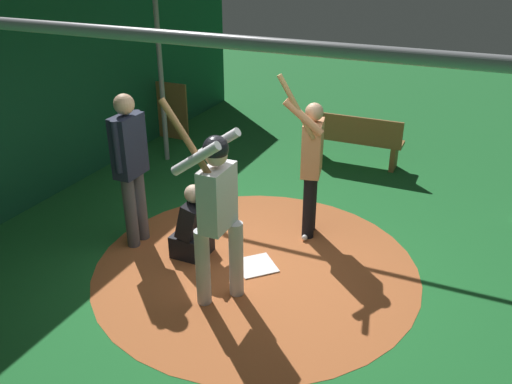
{
  "coord_description": "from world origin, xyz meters",
  "views": [
    {
      "loc": [
        2.09,
        -4.67,
        3.41
      ],
      "look_at": [
        0.0,
        0.0,
        0.95
      ],
      "focal_mm": 37.22,
      "sensor_mm": 36.0,
      "label": 1
    }
  ],
  "objects_px": {
    "home_plate": "(256,265)",
    "bench": "(355,139)",
    "umpire": "(130,162)",
    "batter": "(216,205)",
    "catcher": "(195,228)",
    "bat_rack": "(166,111)",
    "baseball_0": "(305,238)",
    "visitor": "(311,161)"
  },
  "relations": [
    {
      "from": "batter",
      "to": "visitor",
      "type": "height_order",
      "value": "batter"
    },
    {
      "from": "catcher",
      "to": "bench",
      "type": "relative_size",
      "value": 0.6
    },
    {
      "from": "batter",
      "to": "catcher",
      "type": "height_order",
      "value": "batter"
    },
    {
      "from": "visitor",
      "to": "catcher",
      "type": "bearing_deg",
      "value": -147.67
    },
    {
      "from": "bench",
      "to": "visitor",
      "type": "bearing_deg",
      "value": -88.79
    },
    {
      "from": "umpire",
      "to": "baseball_0",
      "type": "height_order",
      "value": "umpire"
    },
    {
      "from": "catcher",
      "to": "bat_rack",
      "type": "relative_size",
      "value": 0.87
    },
    {
      "from": "home_plate",
      "to": "umpire",
      "type": "relative_size",
      "value": 0.22
    },
    {
      "from": "batter",
      "to": "bench",
      "type": "xyz_separation_m",
      "value": [
        0.35,
        4.14,
        -0.66
      ]
    },
    {
      "from": "catcher",
      "to": "baseball_0",
      "type": "height_order",
      "value": "catcher"
    },
    {
      "from": "batter",
      "to": "baseball_0",
      "type": "bearing_deg",
      "value": 73.59
    },
    {
      "from": "batter",
      "to": "baseball_0",
      "type": "xyz_separation_m",
      "value": [
        0.43,
        1.46,
        -1.05
      ]
    },
    {
      "from": "catcher",
      "to": "umpire",
      "type": "relative_size",
      "value": 0.49
    },
    {
      "from": "bat_rack",
      "to": "bench",
      "type": "distance_m",
      "value": 3.57
    },
    {
      "from": "bat_rack",
      "to": "umpire",
      "type": "bearing_deg",
      "value": -62.61
    },
    {
      "from": "home_plate",
      "to": "catcher",
      "type": "distance_m",
      "value": 0.83
    },
    {
      "from": "home_plate",
      "to": "bench",
      "type": "height_order",
      "value": "bench"
    },
    {
      "from": "catcher",
      "to": "bat_rack",
      "type": "bearing_deg",
      "value": 127.16
    },
    {
      "from": "umpire",
      "to": "baseball_0",
      "type": "relative_size",
      "value": 25.3
    },
    {
      "from": "baseball_0",
      "to": "batter",
      "type": "bearing_deg",
      "value": -106.41
    },
    {
      "from": "umpire",
      "to": "catcher",
      "type": "bearing_deg",
      "value": 1.99
    },
    {
      "from": "home_plate",
      "to": "bench",
      "type": "bearing_deg",
      "value": 86.07
    },
    {
      "from": "catcher",
      "to": "bat_rack",
      "type": "xyz_separation_m",
      "value": [
        -2.57,
        3.4,
        0.14
      ]
    },
    {
      "from": "bench",
      "to": "catcher",
      "type": "bearing_deg",
      "value": -105.81
    },
    {
      "from": "visitor",
      "to": "baseball_0",
      "type": "relative_size",
      "value": 28.01
    },
    {
      "from": "batter",
      "to": "umpire",
      "type": "xyz_separation_m",
      "value": [
        -1.45,
        0.6,
        -0.03
      ]
    },
    {
      "from": "batter",
      "to": "bench",
      "type": "bearing_deg",
      "value": 85.19
    },
    {
      "from": "batter",
      "to": "catcher",
      "type": "bearing_deg",
      "value": 135.8
    },
    {
      "from": "home_plate",
      "to": "bench",
      "type": "xyz_separation_m",
      "value": [
        0.24,
        3.46,
        0.42
      ]
    },
    {
      "from": "catcher",
      "to": "visitor",
      "type": "height_order",
      "value": "visitor"
    },
    {
      "from": "bat_rack",
      "to": "bench",
      "type": "bearing_deg",
      "value": 1.88
    },
    {
      "from": "bench",
      "to": "baseball_0",
      "type": "xyz_separation_m",
      "value": [
        0.08,
        -2.69,
        -0.39
      ]
    },
    {
      "from": "home_plate",
      "to": "catcher",
      "type": "xyz_separation_m",
      "value": [
        -0.76,
        -0.06,
        0.34
      ]
    },
    {
      "from": "bat_rack",
      "to": "bench",
      "type": "relative_size",
      "value": 0.69
    },
    {
      "from": "bat_rack",
      "to": "bench",
      "type": "height_order",
      "value": "bat_rack"
    },
    {
      "from": "baseball_0",
      "to": "visitor",
      "type": "bearing_deg",
      "value": 97.93
    },
    {
      "from": "bat_rack",
      "to": "baseball_0",
      "type": "height_order",
      "value": "bat_rack"
    },
    {
      "from": "umpire",
      "to": "visitor",
      "type": "distance_m",
      "value": 2.13
    },
    {
      "from": "visitor",
      "to": "bat_rack",
      "type": "distance_m",
      "value": 4.35
    },
    {
      "from": "umpire",
      "to": "bench",
      "type": "distance_m",
      "value": 4.02
    },
    {
      "from": "batter",
      "to": "bat_rack",
      "type": "distance_m",
      "value": 5.19
    },
    {
      "from": "bench",
      "to": "baseball_0",
      "type": "bearing_deg",
      "value": -88.28
    }
  ]
}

